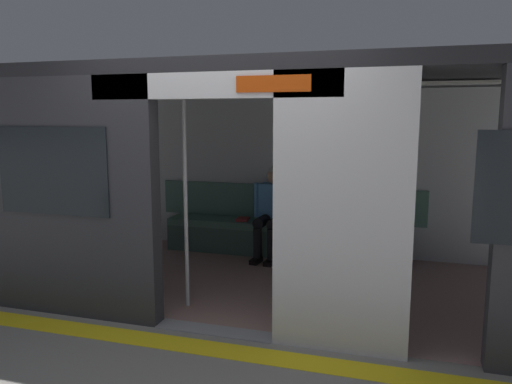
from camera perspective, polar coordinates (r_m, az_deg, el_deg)
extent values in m
plane|color=gray|center=(4.25, -4.77, -15.86)|extent=(60.00, 60.00, 0.00)
cube|color=yellow|center=(4.00, -6.42, -17.50)|extent=(8.00, 0.24, 0.01)
cube|color=silver|center=(3.66, 9.96, -2.64)|extent=(1.02, 0.12, 2.11)
cube|color=black|center=(3.61, 10.04, 1.26)|extent=(0.56, 0.02, 0.55)
cube|color=#2D2D33|center=(4.92, -25.48, -0.46)|extent=(2.69, 0.16, 2.11)
cube|color=black|center=(4.56, -22.64, 2.26)|extent=(1.10, 0.02, 0.76)
cube|color=silver|center=(3.87, -5.16, 12.24)|extent=(2.04, 0.16, 0.20)
cube|color=#BF3F0C|center=(3.63, 2.00, 12.50)|extent=(0.56, 0.02, 0.12)
cube|color=black|center=(5.15, 0.51, 13.19)|extent=(6.40, 2.83, 0.12)
cube|color=gray|center=(5.43, 0.47, -10.23)|extent=(6.08, 2.67, 0.01)
cube|color=silver|center=(6.46, 3.81, 2.38)|extent=(6.08, 0.10, 2.11)
cube|color=#4C7566|center=(6.46, 3.65, -1.19)|extent=(3.52, 0.06, 0.45)
cube|color=white|center=(5.14, 0.50, 12.19)|extent=(4.48, 0.16, 0.03)
cube|color=gray|center=(4.25, -4.77, -15.79)|extent=(1.02, 0.19, 0.01)
cube|color=#4C7566|center=(6.30, 3.17, -3.94)|extent=(3.07, 0.44, 0.09)
cube|color=#39574C|center=(6.17, 2.72, -6.28)|extent=(3.07, 0.04, 0.34)
cube|color=#4C8CC6|center=(6.25, 2.26, -1.28)|extent=(0.40, 0.25, 0.50)
sphere|color=tan|center=(6.20, 2.28, 1.85)|extent=(0.21, 0.21, 0.21)
sphere|color=#B2ADA8|center=(6.21, 2.31, 2.20)|extent=(0.19, 0.19, 0.19)
cylinder|color=#4C8CC6|center=(6.15, 4.24, -1.19)|extent=(0.08, 0.08, 0.44)
cylinder|color=#4C8CC6|center=(6.30, 0.15, -0.92)|extent=(0.08, 0.08, 0.44)
cylinder|color=black|center=(6.08, 2.44, -3.50)|extent=(0.17, 0.41, 0.14)
cylinder|color=black|center=(6.13, 0.84, -3.37)|extent=(0.17, 0.41, 0.14)
cylinder|color=black|center=(5.95, 1.80, -6.19)|extent=(0.10, 0.10, 0.39)
cylinder|color=black|center=(6.01, 0.17, -6.03)|extent=(0.10, 0.10, 0.39)
cube|color=black|center=(5.96, 1.63, -8.21)|extent=(0.12, 0.23, 0.06)
cube|color=black|center=(6.02, 0.00, -8.03)|extent=(0.12, 0.23, 0.06)
cube|color=brown|center=(6.22, 6.74, -2.93)|extent=(0.26, 0.14, 0.17)
cube|color=#472718|center=(6.15, 6.62, -3.14)|extent=(0.02, 0.01, 0.14)
cube|color=#B22D2D|center=(6.40, -1.55, -3.19)|extent=(0.17, 0.23, 0.03)
cylinder|color=silver|center=(4.51, -8.22, -0.59)|extent=(0.04, 0.04, 2.09)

